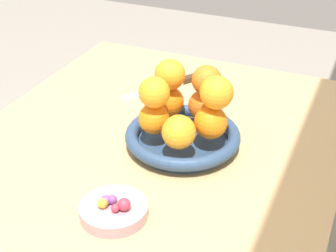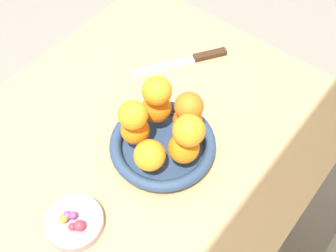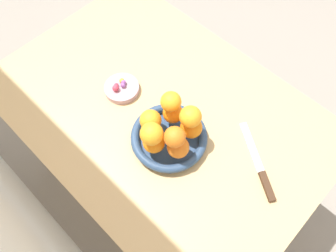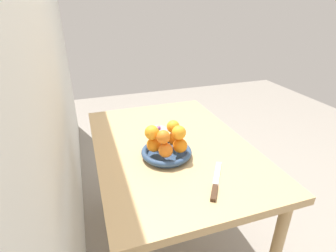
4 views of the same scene
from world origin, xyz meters
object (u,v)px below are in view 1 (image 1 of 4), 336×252
at_px(orange_8, 170,74).
at_px(candy_ball_3, 124,205).
at_px(orange_7, 207,80).
at_px(candy_ball_1, 115,208).
at_px(orange_3, 204,105).
at_px(orange_5, 217,93).
at_px(orange_2, 211,122).
at_px(orange_6, 154,92).
at_px(candy_ball_2, 112,199).
at_px(fruit_bowl, 183,137).
at_px(dining_table, 134,202).
at_px(orange_0, 154,119).
at_px(orange_4, 168,102).
at_px(candy_ball_4, 103,203).
at_px(candy_ball_0, 106,200).
at_px(orange_1, 179,132).
at_px(candy_dish, 114,211).
at_px(knife, 176,83).

height_order(orange_8, candy_ball_3, orange_8).
distance_m(orange_7, candy_ball_1, 0.33).
distance_m(orange_3, orange_5, 0.10).
height_order(orange_2, orange_6, orange_6).
relative_size(orange_8, candy_ball_2, 3.92).
xyz_separation_m(orange_5, candy_ball_1, (0.26, -0.08, -0.11)).
xyz_separation_m(fruit_bowl, orange_7, (-0.05, 0.03, 0.11)).
distance_m(fruit_bowl, candy_ball_1, 0.26).
bearing_deg(orange_3, fruit_bowl, -21.38).
height_order(dining_table, orange_3, orange_3).
bearing_deg(fruit_bowl, orange_6, -51.07).
xyz_separation_m(orange_0, orange_4, (-0.07, -0.00, 0.00)).
bearing_deg(candy_ball_4, orange_0, -177.61).
bearing_deg(orange_4, candy_ball_0, 2.33).
relative_size(candy_ball_3, candy_ball_4, 1.26).
height_order(orange_1, candy_ball_2, orange_1).
bearing_deg(candy_dish, orange_4, -175.16).
relative_size(orange_1, orange_2, 1.00).
bearing_deg(orange_6, candy_ball_0, 1.81).
height_order(candy_ball_1, candy_ball_4, candy_ball_4).
distance_m(orange_3, candy_ball_0, 0.31).
distance_m(candy_ball_0, knife, 0.51).
bearing_deg(candy_ball_3, orange_2, 165.45).
xyz_separation_m(fruit_bowl, orange_3, (-0.06, 0.02, 0.05)).
xyz_separation_m(orange_2, orange_6, (0.03, -0.10, 0.06)).
xyz_separation_m(orange_1, orange_8, (-0.10, -0.06, 0.07)).
xyz_separation_m(orange_1, candy_ball_0, (0.19, -0.05, -0.04)).
bearing_deg(orange_3, orange_8, -74.05).
xyz_separation_m(orange_5, orange_7, (-0.05, -0.04, -0.00)).
bearing_deg(candy_ball_3, orange_3, 174.97).
distance_m(dining_table, orange_3, 0.24).
distance_m(candy_dish, orange_6, 0.24).
relative_size(orange_6, orange_8, 0.96).
height_order(candy_ball_0, candy_ball_2, candy_ball_0).
relative_size(dining_table, candy_ball_2, 68.05).
distance_m(candy_dish, orange_2, 0.26).
distance_m(orange_7, candy_ball_2, 0.31).
bearing_deg(orange_4, orange_0, 1.04).
height_order(orange_3, orange_5, orange_5).
height_order(orange_1, knife, orange_1).
bearing_deg(knife, candy_ball_1, 11.73).
bearing_deg(orange_4, fruit_bowl, 50.62).
bearing_deg(orange_6, candy_ball_1, 7.67).
bearing_deg(dining_table, orange_8, 173.33).
bearing_deg(orange_4, candy_ball_4, 2.06).
bearing_deg(orange_3, orange_2, 30.87).
bearing_deg(dining_table, candy_ball_1, 16.84).
bearing_deg(orange_6, orange_8, 179.66).
distance_m(fruit_bowl, orange_4, 0.08).
bearing_deg(orange_5, orange_2, -69.73).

